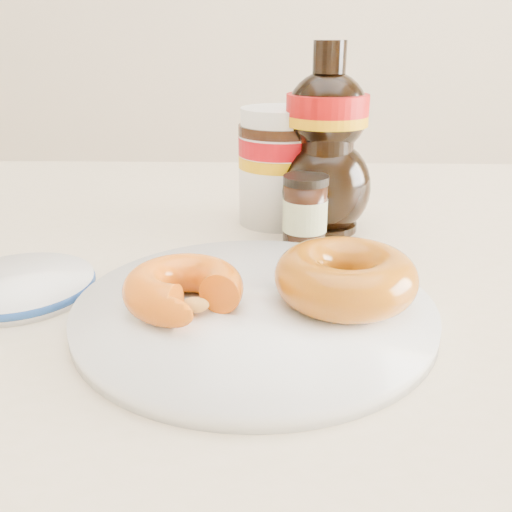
{
  "coord_description": "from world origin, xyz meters",
  "views": [
    {
      "loc": [
        -0.07,
        -0.46,
        0.97
      ],
      "look_at": [
        -0.08,
        0.01,
        0.79
      ],
      "focal_mm": 40.0,
      "sensor_mm": 36.0,
      "label": 1
    }
  ],
  "objects_px": {
    "blue_rim_saucer": "(19,285)",
    "plate": "(254,309)",
    "syrup_bottle": "(326,140)",
    "dining_table": "(333,325)",
    "dark_jar": "(305,212)",
    "donut_bitten": "(183,288)",
    "donut_whole": "(346,277)",
    "nutella_jar": "(279,162)"
  },
  "relations": [
    {
      "from": "dark_jar",
      "to": "blue_rim_saucer",
      "type": "distance_m",
      "value": 0.29
    },
    {
      "from": "donut_bitten",
      "to": "blue_rim_saucer",
      "type": "xyz_separation_m",
      "value": [
        -0.16,
        0.05,
        -0.02
      ]
    },
    {
      "from": "donut_bitten",
      "to": "blue_rim_saucer",
      "type": "bearing_deg",
      "value": 176.02
    },
    {
      "from": "dining_table",
      "to": "blue_rim_saucer",
      "type": "height_order",
      "value": "blue_rim_saucer"
    },
    {
      "from": "plate",
      "to": "nutella_jar",
      "type": "distance_m",
      "value": 0.27
    },
    {
      "from": "donut_bitten",
      "to": "dark_jar",
      "type": "distance_m",
      "value": 0.21
    },
    {
      "from": "dark_jar",
      "to": "nutella_jar",
      "type": "bearing_deg",
      "value": 108.23
    },
    {
      "from": "plate",
      "to": "dark_jar",
      "type": "distance_m",
      "value": 0.18
    },
    {
      "from": "syrup_bottle",
      "to": "nutella_jar",
      "type": "bearing_deg",
      "value": 151.68
    },
    {
      "from": "nutella_jar",
      "to": "dark_jar",
      "type": "distance_m",
      "value": 0.1
    },
    {
      "from": "plate",
      "to": "nutella_jar",
      "type": "relative_size",
      "value": 2.13
    },
    {
      "from": "donut_whole",
      "to": "blue_rim_saucer",
      "type": "bearing_deg",
      "value": 172.85
    },
    {
      "from": "plate",
      "to": "donut_bitten",
      "type": "relative_size",
      "value": 3.07
    },
    {
      "from": "dark_jar",
      "to": "syrup_bottle",
      "type": "bearing_deg",
      "value": 66.6
    },
    {
      "from": "plate",
      "to": "syrup_bottle",
      "type": "height_order",
      "value": "syrup_bottle"
    },
    {
      "from": "donut_bitten",
      "to": "syrup_bottle",
      "type": "distance_m",
      "value": 0.28
    },
    {
      "from": "blue_rim_saucer",
      "to": "plate",
      "type": "bearing_deg",
      "value": -11.15
    },
    {
      "from": "donut_bitten",
      "to": "dark_jar",
      "type": "xyz_separation_m",
      "value": [
        0.1,
        0.18,
        0.01
      ]
    },
    {
      "from": "nutella_jar",
      "to": "blue_rim_saucer",
      "type": "height_order",
      "value": "nutella_jar"
    },
    {
      "from": "nutella_jar",
      "to": "dark_jar",
      "type": "bearing_deg",
      "value": -71.77
    },
    {
      "from": "dining_table",
      "to": "syrup_bottle",
      "type": "bearing_deg",
      "value": 95.74
    },
    {
      "from": "dining_table",
      "to": "plate",
      "type": "height_order",
      "value": "plate"
    },
    {
      "from": "donut_whole",
      "to": "blue_rim_saucer",
      "type": "distance_m",
      "value": 0.29
    },
    {
      "from": "dining_table",
      "to": "blue_rim_saucer",
      "type": "bearing_deg",
      "value": -161.24
    },
    {
      "from": "donut_whole",
      "to": "syrup_bottle",
      "type": "distance_m",
      "value": 0.23
    },
    {
      "from": "dining_table",
      "to": "donut_whole",
      "type": "distance_m",
      "value": 0.18
    },
    {
      "from": "plate",
      "to": "syrup_bottle",
      "type": "bearing_deg",
      "value": 72.15
    },
    {
      "from": "syrup_bottle",
      "to": "dining_table",
      "type": "bearing_deg",
      "value": -84.26
    },
    {
      "from": "blue_rim_saucer",
      "to": "dark_jar",
      "type": "bearing_deg",
      "value": 26.48
    },
    {
      "from": "dining_table",
      "to": "donut_whole",
      "type": "relative_size",
      "value": 12.09
    },
    {
      "from": "plate",
      "to": "syrup_bottle",
      "type": "xyz_separation_m",
      "value": [
        0.07,
        0.23,
        0.1
      ]
    },
    {
      "from": "donut_bitten",
      "to": "blue_rim_saucer",
      "type": "distance_m",
      "value": 0.17
    },
    {
      "from": "nutella_jar",
      "to": "dark_jar",
      "type": "xyz_separation_m",
      "value": [
        0.03,
        -0.08,
        -0.04
      ]
    },
    {
      "from": "donut_bitten",
      "to": "nutella_jar",
      "type": "relative_size",
      "value": 0.69
    },
    {
      "from": "syrup_bottle",
      "to": "blue_rim_saucer",
      "type": "xyz_separation_m",
      "value": [
        -0.29,
        -0.19,
        -0.1
      ]
    },
    {
      "from": "blue_rim_saucer",
      "to": "donut_whole",
      "type": "bearing_deg",
      "value": -7.15
    },
    {
      "from": "dining_table",
      "to": "nutella_jar",
      "type": "relative_size",
      "value": 10.19
    },
    {
      "from": "dining_table",
      "to": "dark_jar",
      "type": "distance_m",
      "value": 0.13
    },
    {
      "from": "donut_whole",
      "to": "syrup_bottle",
      "type": "height_order",
      "value": "syrup_bottle"
    },
    {
      "from": "dark_jar",
      "to": "dining_table",
      "type": "bearing_deg",
      "value": -42.71
    },
    {
      "from": "plate",
      "to": "blue_rim_saucer",
      "type": "bearing_deg",
      "value": 168.85
    },
    {
      "from": "plate",
      "to": "nutella_jar",
      "type": "height_order",
      "value": "nutella_jar"
    }
  ]
}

